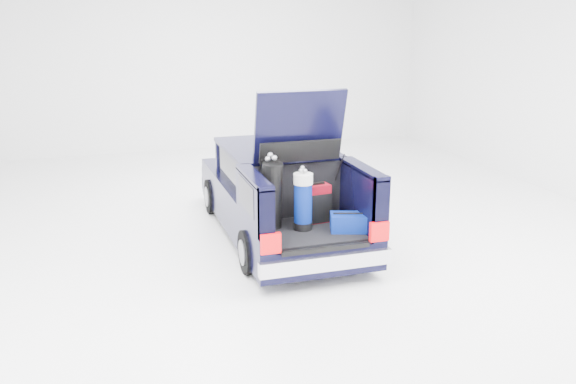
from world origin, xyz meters
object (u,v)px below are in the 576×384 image
object	(u,v)px
car	(277,193)
red_suitcase	(317,203)
black_golf_bag	(272,195)
blue_duffel	(349,222)
blue_golf_bag	(303,201)

from	to	relation	value
car	red_suitcase	bearing A→B (deg)	-80.88
black_golf_bag	blue_duffel	world-z (taller)	black_golf_bag
car	black_golf_bag	world-z (taller)	car
blue_golf_bag	blue_duffel	world-z (taller)	blue_golf_bag
black_golf_bag	blue_duffel	bearing A→B (deg)	-30.86
red_suitcase	black_golf_bag	world-z (taller)	black_golf_bag
car	blue_golf_bag	xyz separation A→B (m)	(-0.08, -1.55, 0.33)
car	blue_duffel	distance (m)	1.86
red_suitcase	blue_golf_bag	xyz separation A→B (m)	(-0.29, -0.24, 0.13)
car	red_suitcase	size ratio (longest dim) A/B	8.04
black_golf_bag	blue_duffel	distance (m)	1.12
red_suitcase	black_golf_bag	size ratio (longest dim) A/B	0.55
red_suitcase	blue_golf_bag	distance (m)	0.39
black_golf_bag	blue_duffel	xyz separation A→B (m)	(0.98, -0.41, -0.36)
black_golf_bag	blue_golf_bag	bearing A→B (deg)	-30.59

